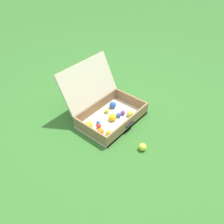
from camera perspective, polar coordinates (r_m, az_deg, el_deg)
name	(u,v)px	position (r m, az deg, el deg)	size (l,w,h in m)	color
ground_plane	(104,119)	(2.46, -1.96, -1.79)	(16.00, 16.00, 0.00)	#336B28
open_suitcase	(105,108)	(2.41, -1.69, 0.99)	(0.67, 0.66, 0.54)	beige
stray_ball_on_grass	(143,147)	(2.15, 7.47, -8.44)	(0.07, 0.07, 0.07)	#CCDB38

